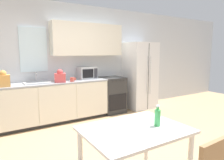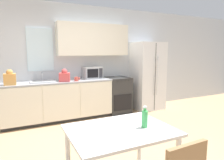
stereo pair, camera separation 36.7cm
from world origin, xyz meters
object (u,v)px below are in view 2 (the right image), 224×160
object	(u,v)px
dining_table	(120,138)
drink_bottle	(145,118)
refrigerator	(147,76)
coffee_mug	(77,79)
oven_range	(117,95)
microwave	(92,73)

from	to	relation	value
dining_table	drink_bottle	distance (m)	0.34
refrigerator	dining_table	world-z (taller)	refrigerator
dining_table	coffee_mug	bearing A→B (deg)	84.54
oven_range	drink_bottle	distance (m)	3.02
oven_range	dining_table	world-z (taller)	oven_range
oven_range	drink_bottle	xyz separation A→B (m)	(-1.11, -2.79, 0.38)
refrigerator	microwave	distance (m)	1.57
oven_range	coffee_mug	distance (m)	1.25
refrigerator	coffee_mug	world-z (taller)	refrigerator
refrigerator	drink_bottle	world-z (taller)	refrigerator
coffee_mug	microwave	bearing A→B (deg)	29.91
microwave	refrigerator	bearing A→B (deg)	-5.26
oven_range	dining_table	distance (m)	3.05
oven_range	dining_table	xyz separation A→B (m)	(-1.37, -2.72, 0.17)
refrigerator	dining_table	xyz separation A→B (m)	(-2.28, -2.67, -0.28)
coffee_mug	dining_table	bearing A→B (deg)	-95.46
drink_bottle	microwave	bearing A→B (deg)	80.96
refrigerator	dining_table	distance (m)	3.52
coffee_mug	dining_table	xyz separation A→B (m)	(-0.24, -2.54, -0.33)
microwave	coffee_mug	bearing A→B (deg)	-150.09
microwave	dining_table	bearing A→B (deg)	-104.43
microwave	dining_table	world-z (taller)	microwave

